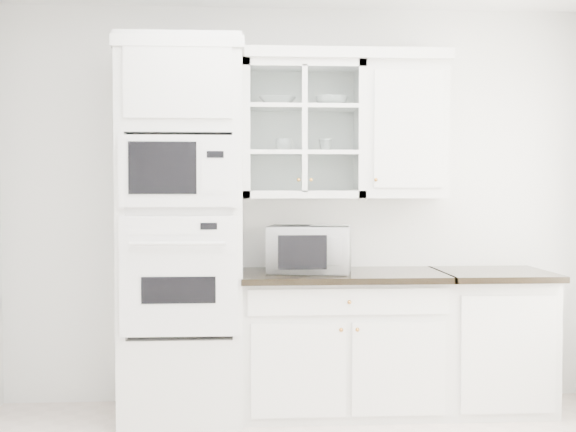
{
  "coord_description": "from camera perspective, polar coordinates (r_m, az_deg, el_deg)",
  "views": [
    {
      "loc": [
        -0.36,
        -3.22,
        1.46
      ],
      "look_at": [
        -0.1,
        1.05,
        1.3
      ],
      "focal_mm": 45.0,
      "sensor_mm": 36.0,
      "label": 1
    }
  ],
  "objects": [
    {
      "name": "crown_molding",
      "position": [
        4.87,
        -0.07,
        12.5
      ],
      "size": [
        2.14,
        0.38,
        0.07
      ],
      "primitive_type": "cube",
      "color": "white",
      "rests_on": "room_shell"
    },
    {
      "name": "upper_cabinet_solid",
      "position": [
        4.94,
        9.05,
        6.64
      ],
      "size": [
        0.55,
        0.33,
        0.9
      ],
      "primitive_type": "cube",
      "color": "white",
      "rests_on": "room_shell"
    },
    {
      "name": "countertop_microwave",
      "position": [
        4.7,
        1.75,
        -2.6
      ],
      "size": [
        0.6,
        0.53,
        0.3
      ],
      "primitive_type": "imported",
      "rotation": [
        0.0,
        0.0,
        2.94
      ],
      "color": "white",
      "rests_on": "base_cabinet_run"
    },
    {
      "name": "extra_base_cabinet",
      "position": [
        5.04,
        15.78,
        -9.34
      ],
      "size": [
        0.72,
        0.67,
        0.92
      ],
      "color": "white",
      "rests_on": "ground"
    },
    {
      "name": "base_cabinet_run",
      "position": [
        4.81,
        4.3,
        -9.82
      ],
      "size": [
        1.32,
        0.67,
        0.92
      ],
      "color": "white",
      "rests_on": "ground"
    },
    {
      "name": "cup_a",
      "position": [
        4.83,
        -0.33,
        5.62
      ],
      "size": [
        0.12,
        0.12,
        0.09
      ],
      "primitive_type": "imported",
      "rotation": [
        0.0,
        0.0,
        0.07
      ],
      "color": "white",
      "rests_on": "upper_cabinet_glass"
    },
    {
      "name": "cup_b",
      "position": [
        4.84,
        2.98,
        5.6
      ],
      "size": [
        0.11,
        0.11,
        0.08
      ],
      "primitive_type": "imported",
      "rotation": [
        0.0,
        0.0,
        -0.25
      ],
      "color": "white",
      "rests_on": "upper_cabinet_glass"
    },
    {
      "name": "room_shell",
      "position": [
        3.68,
        2.15,
        7.12
      ],
      "size": [
        4.0,
        3.5,
        2.7
      ],
      "color": "white",
      "rests_on": "ground"
    },
    {
      "name": "oven_column",
      "position": [
        4.66,
        -8.28,
        -1.08
      ],
      "size": [
        0.76,
        0.68,
        2.4
      ],
      "color": "white",
      "rests_on": "ground"
    },
    {
      "name": "bowl_a",
      "position": [
        4.83,
        -0.84,
        9.04
      ],
      "size": [
        0.27,
        0.27,
        0.06
      ],
      "primitive_type": "imported",
      "rotation": [
        0.0,
        0.0,
        -0.13
      ],
      "color": "white",
      "rests_on": "upper_cabinet_glass"
    },
    {
      "name": "upper_cabinet_glass",
      "position": [
        4.83,
        1.16,
        6.77
      ],
      "size": [
        0.8,
        0.33,
        0.9
      ],
      "color": "white",
      "rests_on": "room_shell"
    },
    {
      "name": "bowl_b",
      "position": [
        4.87,
        3.44,
        9.02
      ],
      "size": [
        0.25,
        0.25,
        0.07
      ],
      "primitive_type": "imported",
      "rotation": [
        0.0,
        0.0,
        0.19
      ],
      "color": "white",
      "rests_on": "upper_cabinet_glass"
    }
  ]
}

